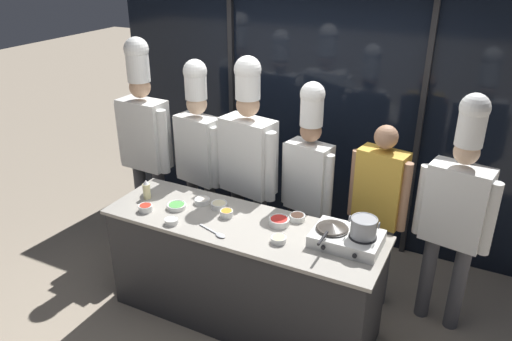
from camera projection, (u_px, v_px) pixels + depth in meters
The scene contains 23 objects.
ground_plane at pixel (243, 317), 4.26m from camera, with size 24.00×24.00×0.00m, color gray.
window_wall_back at pixel (320, 112), 5.06m from camera, with size 4.68×0.09×2.70m.
demo_counter at pixel (242, 272), 4.07m from camera, with size 2.24×0.70×0.92m.
portable_stove at pixel (347, 239), 3.59m from camera, with size 0.49×0.36×0.11m.
frying_pan at pixel (332, 226), 3.60m from camera, with size 0.24×0.41×0.04m.
stock_pot at pixel (364, 227), 3.48m from camera, with size 0.21×0.19×0.14m.
squeeze_bottle_oil at pixel (147, 190), 4.23m from camera, with size 0.06×0.06×0.17m.
prep_bowl_onion at pixel (202, 201), 4.17m from camera, with size 0.13×0.13×0.04m.
prep_bowl_ginger at pixel (279, 239), 3.62m from camera, with size 0.12×0.12×0.05m.
prep_bowl_scallions at pixel (177, 206), 4.09m from camera, with size 0.16×0.16×0.04m.
prep_bowl_carrots at pixel (227, 213), 3.96m from camera, with size 0.11×0.11×0.06m.
prep_bowl_bean_sprouts at pixel (171, 221), 3.86m from camera, with size 0.11×0.11×0.04m.
prep_bowl_soy_glaze at pixel (297, 217), 3.91m from camera, with size 0.13×0.13×0.05m.
prep_bowl_bell_pepper at pixel (279, 221), 3.85m from camera, with size 0.16×0.16×0.06m.
prep_bowl_chili_flakes at pixel (146, 208), 4.04m from camera, with size 0.12×0.12×0.05m.
prep_bowl_noodles at pixel (219, 205), 4.10m from camera, with size 0.14×0.14×0.04m.
serving_spoon_slotted at pixel (217, 234), 3.72m from camera, with size 0.28×0.12×0.02m.
chef_head at pixel (144, 132), 4.89m from camera, with size 0.62×0.27×2.14m.
chef_sous at pixel (199, 147), 4.72m from camera, with size 0.55×0.29×1.98m.
chef_line at pixel (248, 156), 4.42m from camera, with size 0.62×0.33×2.07m.
chef_pastry at pixel (309, 172), 4.29m from camera, with size 0.50×0.27×1.91m.
person_guest at pixel (379, 199), 4.08m from camera, with size 0.50×0.26×1.64m.
chef_apprentice at pixel (457, 204), 3.77m from camera, with size 0.58×0.31×1.97m.
Camera 1 is at (1.62, -2.94, 2.91)m, focal length 35.00 mm.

